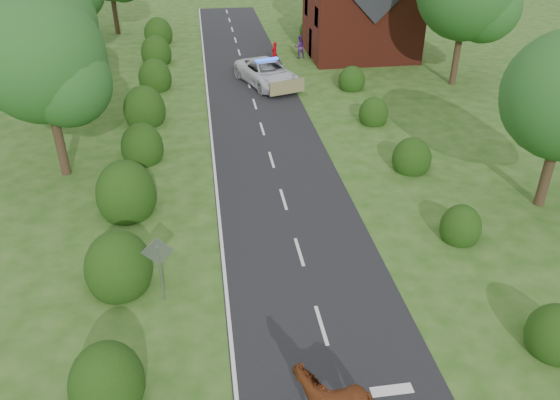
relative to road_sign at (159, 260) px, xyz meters
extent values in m
plane|color=#265214|center=(5.00, -2.00, -1.65)|extent=(120.00, 120.00, 0.00)
cube|color=black|center=(5.00, 13.00, -1.64)|extent=(6.00, 70.00, 0.02)
cube|color=white|center=(5.00, -2.00, -1.63)|extent=(0.12, 1.80, 0.01)
cube|color=white|center=(5.00, 2.00, -1.63)|extent=(0.12, 1.80, 0.01)
cube|color=white|center=(5.00, 6.00, -1.63)|extent=(0.12, 1.80, 0.01)
cube|color=white|center=(5.00, 10.00, -1.63)|extent=(0.12, 1.80, 0.01)
cube|color=white|center=(5.00, 14.00, -1.63)|extent=(0.12, 1.80, 0.01)
cube|color=white|center=(5.00, 18.00, -1.63)|extent=(0.12, 1.80, 0.01)
cube|color=white|center=(5.00, 22.00, -1.63)|extent=(0.12, 1.80, 0.01)
cube|color=white|center=(5.00, 26.00, -1.63)|extent=(0.12, 1.80, 0.01)
cube|color=white|center=(5.00, 30.00, -1.63)|extent=(0.12, 1.80, 0.01)
cube|color=white|center=(5.00, 34.00, -1.63)|extent=(0.12, 1.80, 0.01)
cube|color=white|center=(5.00, 38.00, -1.63)|extent=(0.12, 1.80, 0.01)
cube|color=white|center=(5.00, 42.00, -1.63)|extent=(0.12, 1.80, 0.01)
cube|color=white|center=(5.00, 46.00, -1.63)|extent=(0.12, 1.80, 0.01)
cube|color=white|center=(2.10, 13.00, -1.63)|extent=(0.12, 70.00, 0.01)
cube|color=white|center=(6.40, -4.80, -1.63)|extent=(1.20, 0.35, 0.01)
ellipsoid|color=#18390F|center=(-1.30, -4.00, -0.99)|extent=(2.00, 2.10, 2.40)
ellipsoid|color=#18390F|center=(-1.50, 1.00, -0.91)|extent=(2.30, 2.41, 2.70)
ellipsoid|color=#18390F|center=(-1.70, 6.00, -0.83)|extent=(2.50, 2.62, 3.00)
ellipsoid|color=#18390F|center=(-1.40, 11.00, -0.97)|extent=(2.10, 2.20, 2.50)
ellipsoid|color=#18390F|center=(-1.60, 16.00, -0.88)|extent=(2.40, 2.52, 2.80)
ellipsoid|color=#18390F|center=(-1.30, 22.00, -0.94)|extent=(2.20, 2.31, 2.60)
ellipsoid|color=#18390F|center=(-1.50, 28.00, -0.91)|extent=(2.30, 2.41, 2.70)
ellipsoid|color=#18390F|center=(-1.60, 34.00, -0.88)|extent=(2.40, 2.52, 2.80)
ellipsoid|color=#18390F|center=(11.70, -4.00, -1.10)|extent=(1.80, 1.89, 2.00)
ellipsoid|color=#18390F|center=(11.40, 2.00, -1.13)|extent=(1.60, 1.68, 1.90)
ellipsoid|color=#18390F|center=(11.60, 8.00, -1.08)|extent=(1.90, 2.00, 2.10)
ellipsoid|color=#18390F|center=(11.50, 14.00, -1.10)|extent=(1.70, 1.78, 2.00)
ellipsoid|color=#18390F|center=(11.80, 20.00, -1.10)|extent=(1.80, 1.89, 2.00)
ellipsoid|color=#18390F|center=(11.60, 34.00, -1.10)|extent=(1.70, 1.78, 2.00)
cylinder|color=#332316|center=(-5.00, 10.00, 0.33)|extent=(0.44, 0.44, 3.96)
sphere|color=#265D26|center=(-5.00, 10.00, 3.93)|extent=(5.60, 5.60, 5.60)
sphere|color=#2B611F|center=(-4.02, 9.44, 3.03)|extent=(3.92, 3.92, 3.92)
cylinder|color=#332316|center=(-6.50, 18.00, 0.22)|extent=(0.44, 0.44, 3.74)
sphere|color=#265D26|center=(-6.50, 18.00, 3.62)|extent=(5.60, 5.60, 5.60)
sphere|color=#2B611F|center=(-5.52, 17.44, 2.77)|extent=(3.92, 3.92, 3.92)
cylinder|color=#332316|center=(-8.00, 28.00, 0.77)|extent=(0.44, 0.44, 4.84)
cylinder|color=#332316|center=(-5.50, 38.00, 0.44)|extent=(0.44, 0.44, 4.18)
cylinder|color=#332316|center=(16.00, 4.00, 0.11)|extent=(0.44, 0.44, 3.52)
cylinder|color=#332316|center=(19.00, 20.00, 0.55)|extent=(0.44, 0.44, 4.40)
sphere|color=#2B611F|center=(20.12, 19.36, 3.55)|extent=(4.48, 4.48, 4.48)
cylinder|color=#332316|center=(14.00, 36.00, 0.33)|extent=(0.44, 0.44, 3.96)
cylinder|color=gray|center=(0.00, 0.00, -0.55)|extent=(0.08, 0.08, 2.20)
cube|color=gray|center=(0.00, 0.00, 0.35)|extent=(1.06, 0.04, 1.06)
cube|color=maroon|center=(14.50, 28.00, 1.10)|extent=(8.00, 7.00, 5.50)
imported|color=silver|center=(6.25, 21.66, -0.82)|extent=(4.51, 6.56, 1.67)
cube|color=yellow|center=(7.20, 18.79, -0.90)|extent=(2.38, 0.84, 0.92)
cube|color=blue|center=(6.25, 21.66, 0.09)|extent=(1.66, 0.79, 0.14)
imported|color=#A6050C|center=(7.46, 26.62, -0.84)|extent=(0.70, 0.69, 1.62)
imported|color=#542A76|center=(9.61, 27.73, -0.76)|extent=(0.91, 0.73, 1.80)
camera|label=1|loc=(1.81, -14.60, 10.64)|focal=35.00mm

